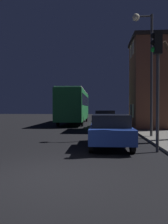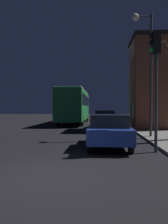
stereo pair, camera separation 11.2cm
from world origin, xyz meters
The scene contains 8 objects.
ground_plane centered at (0.00, 0.00, 0.00)m, with size 120.00×120.00×0.00m, color black.
brick_building centered at (5.76, 13.07, 3.84)m, with size 3.65×3.90×7.40m.
streetlamp centered at (3.99, 7.41, 4.84)m, with size 1.18×0.42×7.05m.
traffic_light centered at (3.55, 3.33, 3.38)m, with size 0.43×0.24×4.74m.
bus centered at (-1.50, 19.33, 2.21)m, with size 2.58×11.63×3.71m.
car_near_lane centered at (1.78, 4.36, 0.77)m, with size 1.77×4.06×1.45m.
car_mid_lane centered at (1.80, 14.05, 0.80)m, with size 1.83×4.71×1.54m.
car_far_lane centered at (2.01, 23.64, 0.73)m, with size 1.72×4.02×1.42m.
Camera 1 is at (1.29, -5.39, 1.72)m, focal length 35.00 mm.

